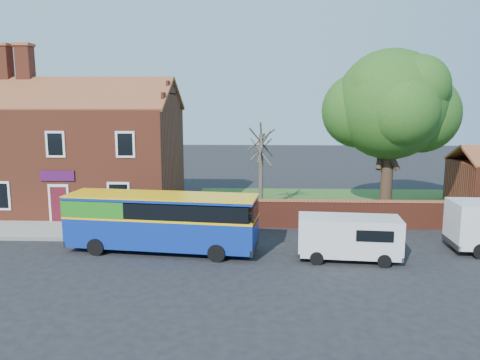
{
  "coord_description": "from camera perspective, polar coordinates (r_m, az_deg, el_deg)",
  "views": [
    {
      "loc": [
        4.46,
        -18.52,
        6.87
      ],
      "look_at": [
        3.56,
        5.0,
        3.02
      ],
      "focal_mm": 35.0,
      "sensor_mm": 36.0,
      "label": 1
    }
  ],
  "objects": [
    {
      "name": "bus",
      "position": [
        22.24,
        -10.19,
        -4.72
      ],
      "size": [
        9.07,
        3.31,
        2.71
      ],
      "rotation": [
        0.0,
        0.0,
        -0.12
      ],
      "color": "#0D2B94",
      "rests_on": "ground"
    },
    {
      "name": "van_near",
      "position": [
        21.35,
        13.17,
        -6.68
      ],
      "size": [
        4.57,
        2.16,
        1.95
      ],
      "rotation": [
        0.0,
        0.0,
        -0.09
      ],
      "color": "silver",
      "rests_on": "ground"
    },
    {
      "name": "large_tree",
      "position": [
        29.79,
        17.91,
        8.34
      ],
      "size": [
        8.27,
        6.55,
        10.09
      ],
      "color": "black",
      "rests_on": "ground"
    },
    {
      "name": "shop_building",
      "position": [
        32.33,
        -18.66,
        2.67
      ],
      "size": [
        12.3,
        8.13,
        10.5
      ],
      "color": "brown",
      "rests_on": "ground"
    },
    {
      "name": "grass_strip",
      "position": [
        33.37,
        16.98,
        -2.96
      ],
      "size": [
        26.0,
        12.0,
        0.04
      ],
      "primitive_type": "cube",
      "color": "#426B28",
      "rests_on": "ground"
    },
    {
      "name": "bare_tree",
      "position": [
        29.81,
        2.57,
        1.43
      ],
      "size": [
        2.04,
        2.43,
        5.45
      ],
      "color": "#4C4238",
      "rests_on": "ground"
    },
    {
      "name": "kerb",
      "position": [
        26.17,
        -24.05,
        -6.6
      ],
      "size": [
        18.0,
        0.15,
        0.14
      ],
      "primitive_type": "cube",
      "color": "slate",
      "rests_on": "ground"
    },
    {
      "name": "ground",
      "position": [
        20.26,
        -10.87,
        -10.71
      ],
      "size": [
        120.0,
        120.0,
        0.0
      ],
      "primitive_type": "plane",
      "color": "black",
      "rests_on": "ground"
    },
    {
      "name": "pavement",
      "position": [
        27.7,
        -22.46,
        -5.66
      ],
      "size": [
        18.0,
        3.5,
        0.12
      ],
      "primitive_type": "cube",
      "color": "gray",
      "rests_on": "ground"
    },
    {
      "name": "boundary_wall",
      "position": [
        27.59,
        20.2,
        -3.97
      ],
      "size": [
        22.0,
        0.38,
        1.6
      ],
      "color": "maroon",
      "rests_on": "ground"
    }
  ]
}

